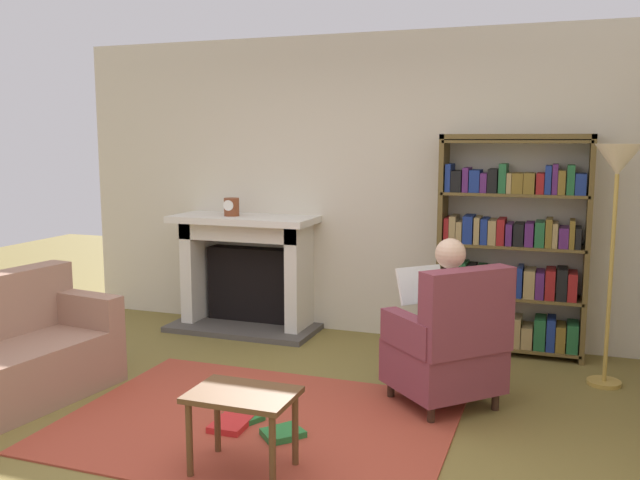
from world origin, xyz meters
TOP-DOWN VIEW (x-y plane):
  - ground at (0.00, 0.00)m, footprint 14.00×14.00m
  - back_wall at (0.00, 2.55)m, footprint 5.60×0.10m
  - area_rug at (0.00, 0.30)m, footprint 2.40×1.80m
  - fireplace at (-1.02, 2.30)m, footprint 1.38×0.64m
  - mantel_clock at (-1.12, 2.20)m, footprint 0.14×0.14m
  - bookshelf at (1.37, 2.33)m, footprint 1.19×0.32m
  - armchair_reading at (1.09, 0.97)m, footprint 0.89×0.89m
  - seated_reader at (1.01, 1.05)m, footprint 0.58×0.58m
  - side_table at (0.20, -0.30)m, footprint 0.56×0.39m
  - scattered_books at (0.02, 0.20)m, footprint 0.62×0.44m
  - floor_lamp at (2.10, 1.78)m, footprint 0.32×0.32m

SIDE VIEW (x-z plane):
  - ground at x=0.00m, z-range 0.00..0.00m
  - area_rug at x=0.00m, z-range 0.00..0.01m
  - scattered_books at x=0.02m, z-range 0.01..0.05m
  - side_table at x=0.20m, z-range 0.15..0.60m
  - armchair_reading at x=1.09m, z-range -0.06..0.91m
  - fireplace at x=-1.02m, z-range 0.03..1.11m
  - seated_reader at x=1.01m, z-range 0.05..1.19m
  - bookshelf at x=1.37m, z-range -0.04..1.78m
  - mantel_clock at x=-1.12m, z-range 1.07..1.24m
  - back_wall at x=0.00m, z-range 0.00..2.70m
  - floor_lamp at x=2.10m, z-range 0.61..2.35m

